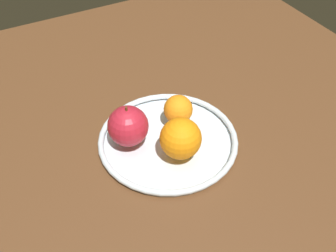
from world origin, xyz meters
TOP-DOWN VIEW (x-y plane):
  - ground_plane at (0.00, 0.00)cm, footprint 123.96×123.96cm
  - fruit_bowl at (0.00, 0.00)cm, footprint 28.29×28.29cm
  - apple at (-7.30, 2.68)cm, footprint 8.02×8.02cm
  - orange_back_left at (4.17, 3.37)cm, footprint 6.04×6.04cm
  - orange_front_right at (0.03, -5.00)cm, footprint 7.97×7.97cm

SIDE VIEW (x-z plane):
  - ground_plane at x=0.00cm, z-range -4.00..0.00cm
  - fruit_bowl at x=0.00cm, z-range 0.02..1.82cm
  - orange_back_left at x=4.17cm, z-range 1.80..7.84cm
  - orange_front_right at x=0.03cm, z-range 1.80..9.77cm
  - apple at x=-7.30cm, z-range 1.40..10.22cm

